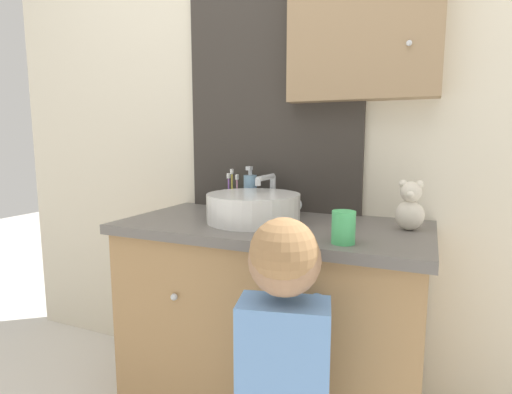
{
  "coord_description": "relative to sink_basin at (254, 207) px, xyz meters",
  "views": [
    {
      "loc": [
        0.52,
        -1.03,
        1.1
      ],
      "look_at": [
        -0.04,
        0.27,
        0.9
      ],
      "focal_mm": 28.0,
      "sensor_mm": 36.0,
      "label": 1
    }
  ],
  "objects": [
    {
      "name": "wall_back",
      "position": [
        0.08,
        0.31,
        0.42
      ],
      "size": [
        3.2,
        0.18,
        2.5
      ],
      "color": "beige",
      "rests_on": "ground_plane"
    },
    {
      "name": "vanity_counter",
      "position": [
        0.07,
        0.0,
        -0.45
      ],
      "size": [
        1.11,
        0.56,
        0.8
      ],
      "color": "#A37A4C",
      "rests_on": "ground_plane"
    },
    {
      "name": "sink_basin",
      "position": [
        0.0,
        0.0,
        0.0
      ],
      "size": [
        0.35,
        0.4,
        0.17
      ],
      "color": "white",
      "rests_on": "vanity_counter"
    },
    {
      "name": "teddy_bear",
      "position": [
        0.54,
        0.08,
        0.03
      ],
      "size": [
        0.09,
        0.08,
        0.17
      ],
      "color": "beige",
      "rests_on": "vanity_counter"
    },
    {
      "name": "drinking_cup",
      "position": [
        0.37,
        -0.19,
        -0.01
      ],
      "size": [
        0.07,
        0.07,
        0.1
      ],
      "primitive_type": "cylinder",
      "color": "#4CC670",
      "rests_on": "vanity_counter"
    },
    {
      "name": "toothbrush_holder",
      "position": [
        -0.2,
        0.21,
        -0.01
      ],
      "size": [
        0.08,
        0.08,
        0.18
      ],
      "color": "#66B27F",
      "rests_on": "vanity_counter"
    },
    {
      "name": "child_figure",
      "position": [
        0.28,
        -0.44,
        -0.31
      ],
      "size": [
        0.25,
        0.47,
        0.92
      ],
      "color": "slate",
      "rests_on": "ground_plane"
    },
    {
      "name": "soap_dispenser",
      "position": [
        -0.1,
        0.19,
        0.03
      ],
      "size": [
        0.06,
        0.06,
        0.19
      ],
      "color": "#6B93B2",
      "rests_on": "vanity_counter"
    }
  ]
}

